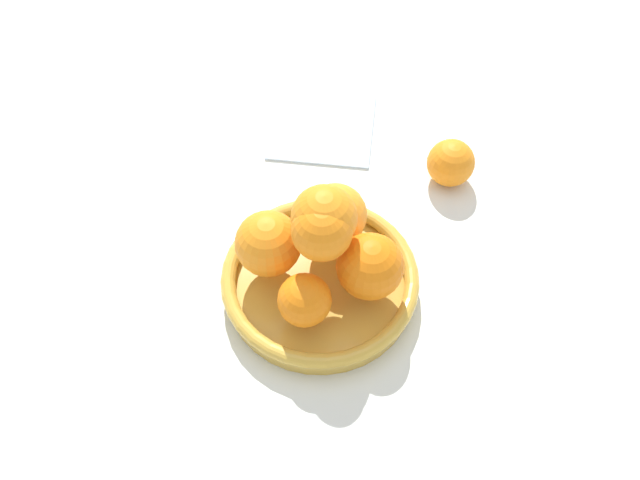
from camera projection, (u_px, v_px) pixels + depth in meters
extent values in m
plane|color=silver|center=(320.00, 288.00, 0.82)|extent=(4.00, 4.00, 0.00)
cylinder|color=gold|center=(320.00, 284.00, 0.81)|extent=(0.24, 0.24, 0.02)
torus|color=gold|center=(320.00, 276.00, 0.79)|extent=(0.25, 0.25, 0.02)
sphere|color=orange|center=(335.00, 215.00, 0.79)|extent=(0.08, 0.08, 0.08)
sphere|color=orange|center=(268.00, 244.00, 0.76)|extent=(0.08, 0.08, 0.08)
sphere|color=orange|center=(305.00, 300.00, 0.73)|extent=(0.06, 0.06, 0.06)
sphere|color=orange|center=(370.00, 266.00, 0.74)|extent=(0.08, 0.08, 0.08)
sphere|color=orange|center=(323.00, 230.00, 0.70)|extent=(0.07, 0.07, 0.07)
sphere|color=orange|center=(324.00, 218.00, 0.71)|extent=(0.08, 0.08, 0.08)
sphere|color=orange|center=(451.00, 163.00, 0.90)|extent=(0.07, 0.07, 0.07)
cube|color=silver|center=(323.00, 126.00, 0.99)|extent=(0.21, 0.21, 0.01)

